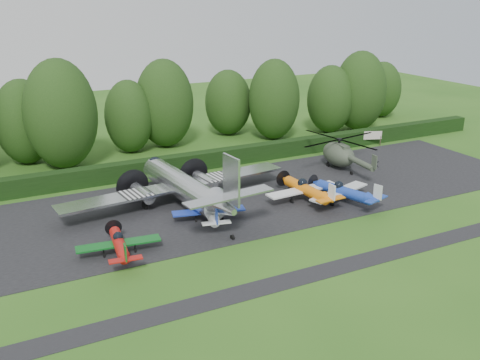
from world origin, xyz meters
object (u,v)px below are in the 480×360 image
transport_plane (184,186)px  light_plane_white (209,211)px  light_plane_orange (306,190)px  light_plane_red (119,244)px  light_plane_blue (344,192)px  sign_board (369,136)px  helicopter (339,152)px

transport_plane → light_plane_white: transport_plane is taller
light_plane_orange → light_plane_red: bearing=-167.0°
light_plane_white → light_plane_blue: (13.64, -1.73, 0.17)m
transport_plane → light_plane_white: (0.77, -4.40, -1.06)m
light_plane_blue → sign_board: (15.90, 15.50, 0.12)m
light_plane_white → light_plane_blue: bearing=-20.3°
light_plane_red → light_plane_orange: (19.60, 3.29, 0.21)m
light_plane_red → helicopter: (29.03, 10.67, 0.86)m
helicopter → transport_plane: bearing=-176.0°
light_plane_white → light_plane_blue: 13.75m
light_plane_red → helicopter: helicopter is taller
transport_plane → light_plane_white: size_ratio=3.39×
light_plane_red → light_plane_orange: size_ratio=0.83×
transport_plane → sign_board: transport_plane is taller
helicopter → sign_board: size_ratio=3.66×
light_plane_white → light_plane_orange: (10.58, 0.32, 0.21)m
light_plane_white → light_plane_blue: size_ratio=0.86×
light_plane_blue → helicopter: size_ratio=0.62×
light_plane_red → light_plane_blue: (22.66, 1.23, 0.17)m
light_plane_orange → transport_plane: bearing=163.7°
light_plane_red → light_plane_orange: 19.87m
light_plane_red → helicopter: bearing=14.0°
light_plane_red → light_plane_white: 9.49m
transport_plane → sign_board: 31.74m
light_plane_orange → sign_board: bearing=38.8°
light_plane_white → light_plane_red: bearing=-174.9°
light_plane_white → light_plane_orange: size_ratio=0.84×
transport_plane → helicopter: bearing=15.4°
light_plane_red → light_plane_orange: bearing=3.4°
helicopter → light_plane_red: bearing=-164.8°
transport_plane → light_plane_red: size_ratio=3.41×
light_plane_orange → helicopter: helicopter is taller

